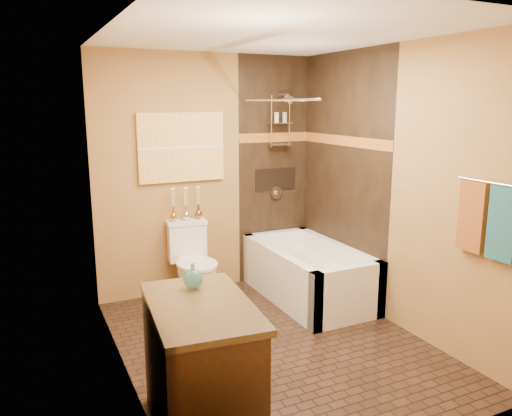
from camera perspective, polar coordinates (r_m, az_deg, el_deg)
floor at (r=4.37m, az=1.93°, el=-15.24°), size 3.00×3.00×0.00m
wall_left at (r=3.57m, az=-15.25°, el=-0.53°), size 0.02×3.00×2.50m
wall_right at (r=4.63m, az=15.33°, el=2.25°), size 0.02×3.00×2.50m
wall_back at (r=5.31m, az=-5.48°, el=3.82°), size 2.40×0.02×2.50m
wall_front at (r=2.76m, az=16.71°, el=-4.29°), size 2.40×0.02×2.50m
ceiling at (r=3.92m, az=2.20°, el=19.32°), size 3.00×3.00×0.00m
alcove_tile_back at (r=5.62m, az=2.02°, el=4.31°), size 0.85×0.01×2.50m
alcove_tile_right at (r=5.21m, az=9.85°, el=3.53°), size 0.01×1.50×2.50m
mosaic_band_back at (r=5.57m, az=2.09°, el=8.07°), size 0.85×0.01×0.10m
mosaic_band_right at (r=5.16m, az=9.90°, el=7.59°), size 0.01×1.50×0.10m
alcove_niche at (r=5.64m, az=2.26°, el=3.30°), size 0.50×0.01×0.25m
shower_fixtures at (r=5.49m, az=2.82°, el=8.49°), size 0.24×0.33×1.16m
curtain_rod at (r=4.74m, az=2.20°, el=12.23°), size 0.03×1.55×0.03m
towel_bar at (r=3.84m, az=25.17°, el=2.64°), size 0.02×0.55×0.02m
towel_teal at (r=3.82m, az=26.41°, el=-1.66°), size 0.05×0.22×0.52m
towel_rust at (r=3.98m, az=23.49°, el=-0.90°), size 0.05×0.22×0.52m
sunset_painting at (r=5.16m, az=-8.50°, el=6.86°), size 0.90×0.04×0.70m
vanity_mirror at (r=2.73m, az=-12.08°, el=1.21°), size 0.01×1.00×0.90m
bathtub at (r=5.25m, az=5.95°, el=-7.90°), size 0.80×1.50×0.55m
toilet at (r=5.14m, az=-7.22°, el=-6.14°), size 0.43×0.62×0.81m
vanity at (r=3.18m, az=-6.34°, el=-17.82°), size 0.67×1.01×0.84m
teal_bottle at (r=3.20m, az=-7.21°, el=-7.73°), size 0.14×0.14×0.20m
bud_vases at (r=5.16m, az=-8.02°, el=0.58°), size 0.34×0.07×0.33m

